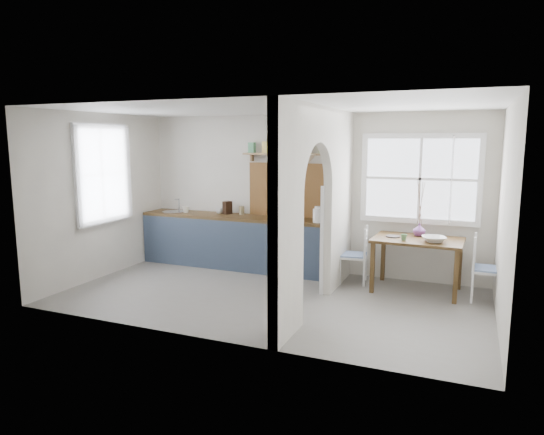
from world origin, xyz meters
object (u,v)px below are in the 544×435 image
at_px(dining_table, 417,265).
at_px(kettle, 318,214).
at_px(chair_right, 488,269).
at_px(vase, 419,230).
at_px(chair_left, 353,255).

xyz_separation_m(dining_table, kettle, (-1.53, 0.09, 0.64)).
height_order(dining_table, chair_right, chair_right).
xyz_separation_m(dining_table, chair_right, (0.95, -0.10, 0.06)).
xyz_separation_m(dining_table, vase, (-0.01, 0.21, 0.48)).
bearing_deg(dining_table, chair_right, -3.34).
relative_size(chair_right, kettle, 3.57).
xyz_separation_m(kettle, vase, (1.52, 0.12, -0.16)).
distance_m(dining_table, chair_left, 0.95).
relative_size(dining_table, chair_right, 1.37).
height_order(chair_right, vase, vase).
bearing_deg(kettle, vase, 17.48).
relative_size(dining_table, vase, 6.68).
relative_size(dining_table, kettle, 4.89).
relative_size(dining_table, chair_left, 1.41).
xyz_separation_m(chair_right, kettle, (-2.48, 0.19, 0.57)).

